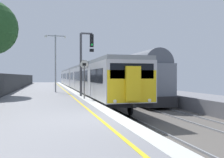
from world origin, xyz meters
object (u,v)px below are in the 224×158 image
freight_train_adjacent_track (91,76)px  platform_lamp_mid (55,58)px  speed_limit_sign (84,74)px  commuter_train_at_platform (80,78)px  signal_gantry (84,56)px

freight_train_adjacent_track → platform_lamp_mid: bearing=-108.0°
freight_train_adjacent_track → speed_limit_sign: freight_train_adjacent_track is taller
commuter_train_at_platform → signal_gantry: (-1.47, -14.13, 1.82)m
freight_train_adjacent_track → platform_lamp_mid: 24.36m
platform_lamp_mid → commuter_train_at_platform: bearing=68.5°
freight_train_adjacent_track → commuter_train_at_platform: bearing=-105.7°
freight_train_adjacent_track → speed_limit_sign: bearing=-100.8°
commuter_train_at_platform → speed_limit_sign: (-1.85, -16.60, 0.42)m
signal_gantry → platform_lamp_mid: platform_lamp_mid is taller
freight_train_adjacent_track → platform_lamp_mid: (-7.51, -23.11, 1.72)m
signal_gantry → platform_lamp_mid: size_ratio=0.89×
signal_gantry → speed_limit_sign: (-0.37, -2.47, -1.40)m
freight_train_adjacent_track → speed_limit_sign: size_ratio=23.36×
commuter_train_at_platform → speed_limit_sign: 16.71m
platform_lamp_mid → speed_limit_sign: bearing=-77.8°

